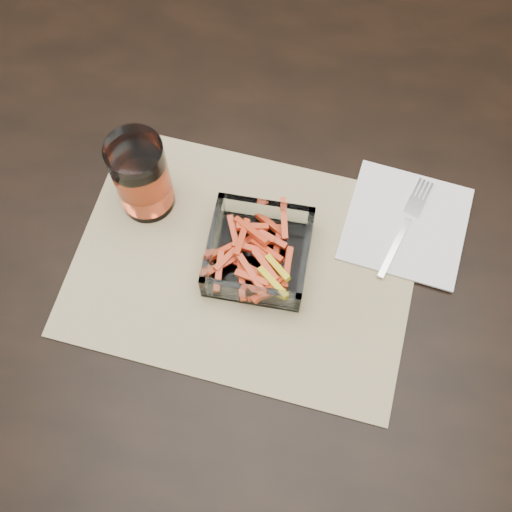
% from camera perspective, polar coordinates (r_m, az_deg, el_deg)
% --- Properties ---
extents(dining_table, '(1.60, 0.90, 0.75)m').
position_cam_1_polar(dining_table, '(0.97, 5.43, 0.85)').
color(dining_table, black).
rests_on(dining_table, ground).
extents(placemat, '(0.48, 0.38, 0.00)m').
position_cam_1_polar(placemat, '(0.86, -1.03, -0.66)').
color(placemat, tan).
rests_on(placemat, dining_table).
extents(glass_bowl, '(0.13, 0.13, 0.05)m').
position_cam_1_polar(glass_bowl, '(0.84, 0.22, 0.24)').
color(glass_bowl, white).
rests_on(glass_bowl, placemat).
extents(tumbler, '(0.07, 0.07, 0.13)m').
position_cam_1_polar(tumbler, '(0.86, -10.11, 6.85)').
color(tumbler, white).
rests_on(tumbler, placemat).
extents(napkin, '(0.18, 0.18, 0.00)m').
position_cam_1_polar(napkin, '(0.91, 13.19, 2.83)').
color(napkin, white).
rests_on(napkin, placemat).
extents(fork, '(0.07, 0.16, 0.00)m').
position_cam_1_polar(fork, '(0.90, 13.18, 2.81)').
color(fork, silver).
rests_on(fork, napkin).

